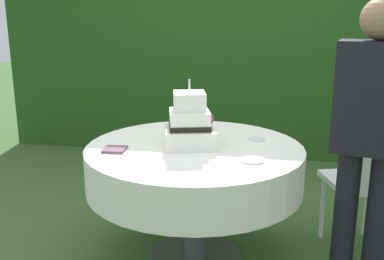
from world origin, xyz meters
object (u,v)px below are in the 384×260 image
wedding_cake (190,125)px  standing_person (370,137)px  serving_plate_near (256,139)px  serving_plate_far (253,160)px  serving_plate_left (187,126)px  cake_table (194,167)px  napkin_stack (115,149)px  garden_chair (366,176)px

wedding_cake → standing_person: size_ratio=0.25×
standing_person → serving_plate_near: bearing=141.3°
serving_plate_far → serving_plate_left: same height
serving_plate_far → wedding_cake: bearing=150.5°
wedding_cake → serving_plate_far: bearing=-29.5°
wedding_cake → serving_plate_left: wedding_cake is taller
serving_plate_near → serving_plate_far: (0.01, -0.41, 0.00)m
cake_table → napkin_stack: bearing=-158.5°
napkin_stack → standing_person: size_ratio=0.08×
wedding_cake → standing_person: bearing=-15.8°
serving_plate_left → garden_chair: (1.18, -0.20, -0.21)m
serving_plate_near → standing_person: (0.58, -0.46, 0.18)m
napkin_stack → standing_person: (1.38, -0.09, 0.17)m
wedding_cake → garden_chair: wedding_cake is taller
cake_table → serving_plate_left: bearing=107.3°
wedding_cake → serving_plate_far: 0.47m
serving_plate_near → napkin_stack: size_ratio=0.80×
serving_plate_left → standing_person: size_ratio=0.07×
serving_plate_near → serving_plate_far: bearing=-89.3°
cake_table → wedding_cake: bearing=155.7°
wedding_cake → serving_plate_near: 0.45m
serving_plate_left → garden_chair: garden_chair is taller
serving_plate_left → serving_plate_far: bearing=-52.7°
cake_table → napkin_stack: (-0.44, -0.17, 0.14)m
serving_plate_near → napkin_stack: (-0.80, -0.38, 0.00)m
napkin_stack → garden_chair: 1.56m
serving_plate_far → cake_table: bearing=150.1°
standing_person → cake_table: bearing=164.5°
serving_plate_near → garden_chair: garden_chair is taller
wedding_cake → napkin_stack: (-0.41, -0.19, -0.12)m
serving_plate_near → serving_plate_left: 0.56m
serving_plate_far → standing_person: size_ratio=0.08×
cake_table → standing_person: size_ratio=0.82×
wedding_cake → serving_plate_near: (0.39, 0.19, -0.12)m
garden_chair → napkin_stack: bearing=-163.9°
serving_plate_far → standing_person: (0.57, -0.05, 0.18)m
napkin_stack → garden_chair: bearing=16.1°
serving_plate_left → wedding_cake: bearing=-75.8°
serving_plate_far → standing_person: bearing=-5.2°
garden_chair → cake_table: bearing=-166.2°
wedding_cake → garden_chair: 1.15m
cake_table → serving_plate_far: (0.36, -0.21, 0.14)m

